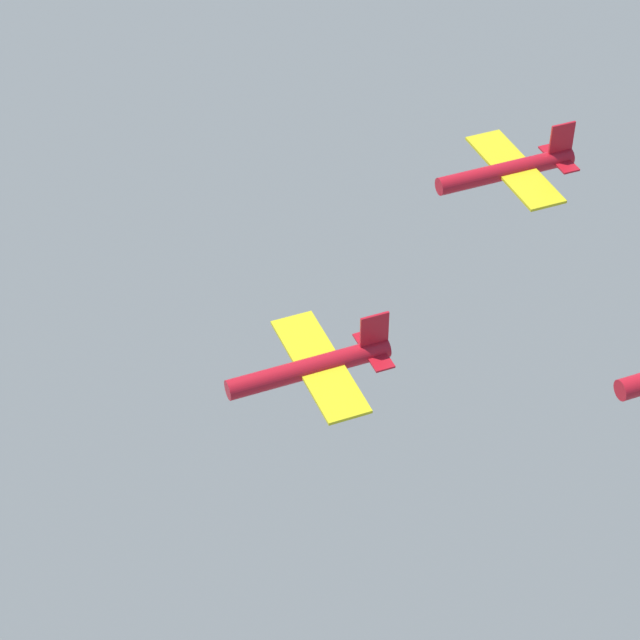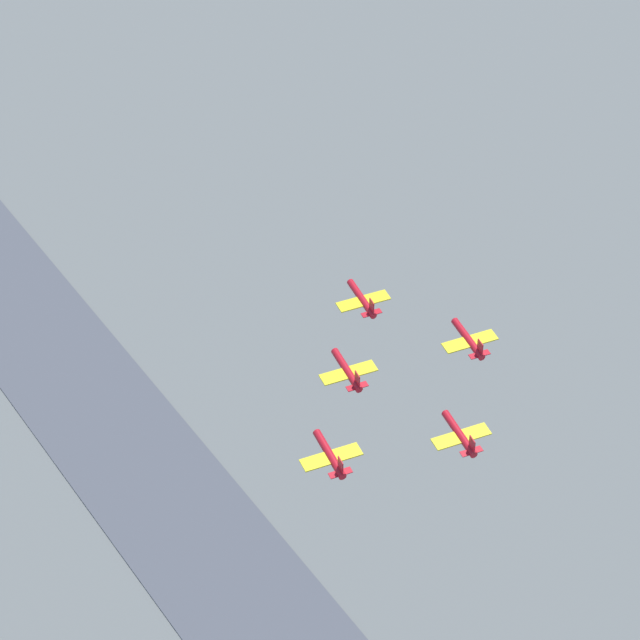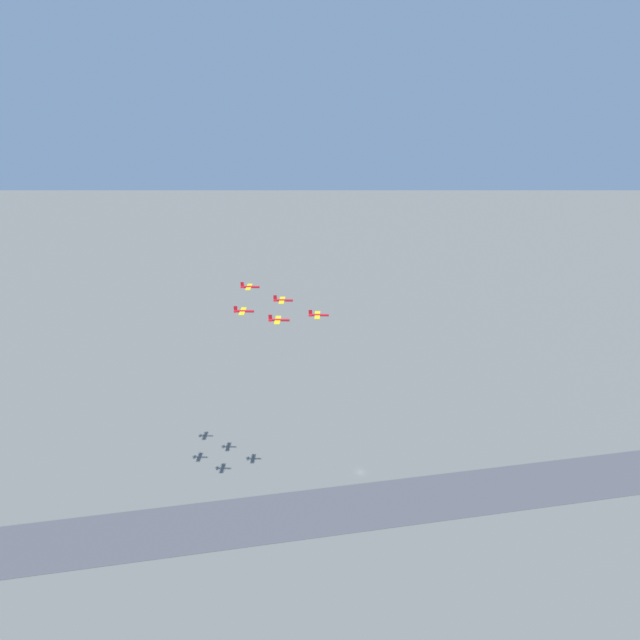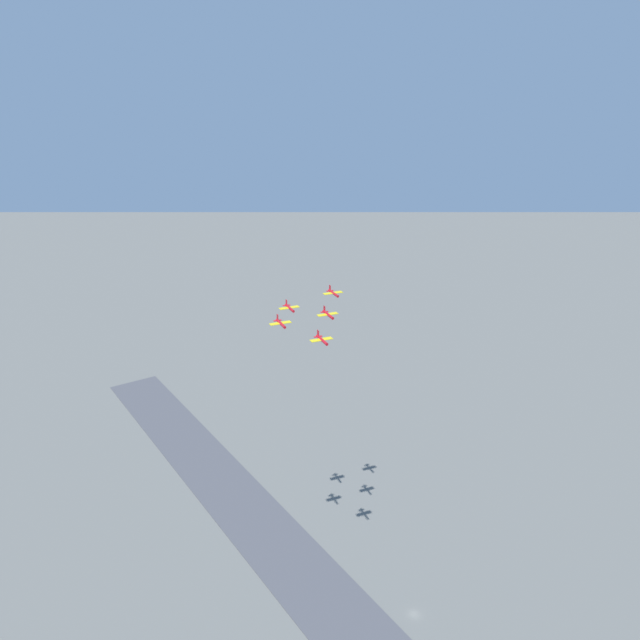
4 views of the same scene
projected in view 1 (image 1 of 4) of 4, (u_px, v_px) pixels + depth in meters
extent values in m
cylinder|color=red|center=(309.00, 368.00, 59.58)|extent=(8.11, 3.58, 1.01)
cube|color=yellow|center=(320.00, 365.00, 59.73)|extent=(4.53, 7.97, 0.16)
cube|color=red|center=(374.00, 331.00, 59.72)|extent=(1.43, 0.59, 2.01)
cube|color=red|center=(374.00, 351.00, 60.54)|extent=(1.89, 3.09, 0.11)
cylinder|color=red|center=(506.00, 171.00, 69.02)|extent=(8.11, 3.58, 1.01)
cube|color=yellow|center=(514.00, 169.00, 69.17)|extent=(4.53, 7.97, 0.16)
cube|color=red|center=(562.00, 139.00, 69.15)|extent=(1.43, 0.59, 2.01)
cube|color=red|center=(559.00, 158.00, 69.97)|extent=(1.89, 3.09, 0.11)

